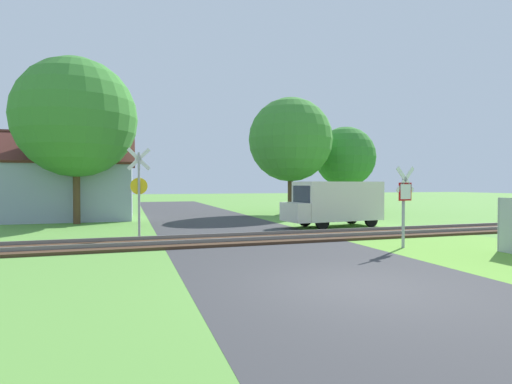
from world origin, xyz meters
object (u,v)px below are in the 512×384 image
at_px(mail_truck, 335,202).
at_px(stop_sign_near, 404,199).
at_px(tree_right, 290,140).
at_px(tree_far, 345,157).
at_px(house, 67,188).
at_px(tree_left, 76,118).
at_px(crossing_sign_far, 139,186).

bearing_deg(mail_truck, stop_sign_near, 164.82).
height_order(tree_right, mail_truck, tree_right).
height_order(tree_far, mail_truck, tree_far).
distance_m(stop_sign_near, tree_right, 15.46).
bearing_deg(house, tree_far, 4.77).
bearing_deg(mail_truck, house, 50.56).
relative_size(house, tree_left, 0.91).
height_order(stop_sign_near, tree_left, tree_left).
relative_size(stop_sign_near, tree_left, 0.31).
xyz_separation_m(crossing_sign_far, tree_left, (-3.01, 7.19, 3.59)).
bearing_deg(tree_right, crossing_sign_far, -136.00).
bearing_deg(mail_truck, tree_left, 60.39).
relative_size(crossing_sign_far, tree_right, 0.43).
xyz_separation_m(tree_far, mail_truck, (-6.47, -10.08, -3.00)).
distance_m(tree_far, mail_truck, 12.35).
distance_m(stop_sign_near, tree_left, 16.96).
xyz_separation_m(tree_left, mail_truck, (12.39, -5.41, -4.38)).
distance_m(tree_right, mail_truck, 9.30).
relative_size(tree_left, mail_truck, 1.73).
xyz_separation_m(tree_right, mail_truck, (-1.08, -8.33, -3.99)).
height_order(tree_left, mail_truck, tree_left).
bearing_deg(crossing_sign_far, stop_sign_near, -31.66).
bearing_deg(crossing_sign_far, tree_far, 34.96).
height_order(crossing_sign_far, tree_right, tree_right).
height_order(house, tree_left, tree_left).
xyz_separation_m(house, mail_truck, (13.29, -8.77, -0.62)).
bearing_deg(tree_left, house, 104.97).
distance_m(stop_sign_near, mail_truck, 6.65).
distance_m(tree_right, tree_left, 13.79).
height_order(crossing_sign_far, house, house).
xyz_separation_m(stop_sign_near, tree_right, (2.14, 14.88, 3.62)).
bearing_deg(house, stop_sign_near, -50.43).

